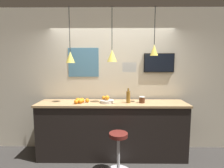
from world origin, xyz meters
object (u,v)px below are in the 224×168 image
object	(u,v)px
bar_stool	(118,150)
mounted_tv	(159,63)
fruit_bowl	(107,100)
spread_jar	(142,100)
juice_bottle	(128,97)

from	to	relation	value
bar_stool	mounted_tv	bearing A→B (deg)	46.52
fruit_bowl	mounted_tv	world-z (taller)	mounted_tv
bar_stool	mounted_tv	world-z (taller)	mounted_tv
fruit_bowl	spread_jar	size ratio (longest dim) A/B	2.21
juice_bottle	mounted_tv	world-z (taller)	mounted_tv
fruit_bowl	juice_bottle	size ratio (longest dim) A/B	0.94
bar_stool	juice_bottle	bearing A→B (deg)	69.38
mounted_tv	juice_bottle	bearing A→B (deg)	-150.11
mounted_tv	spread_jar	bearing A→B (deg)	-136.43
bar_stool	mounted_tv	distance (m)	1.86
bar_stool	fruit_bowl	size ratio (longest dim) A/B	2.67
spread_jar	mounted_tv	xyz separation A→B (m)	(0.39, 0.37, 0.68)
mounted_tv	fruit_bowl	bearing A→B (deg)	-160.64
fruit_bowl	mounted_tv	xyz separation A→B (m)	(1.05, 0.37, 0.70)
bar_stool	mounted_tv	size ratio (longest dim) A/B	1.12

